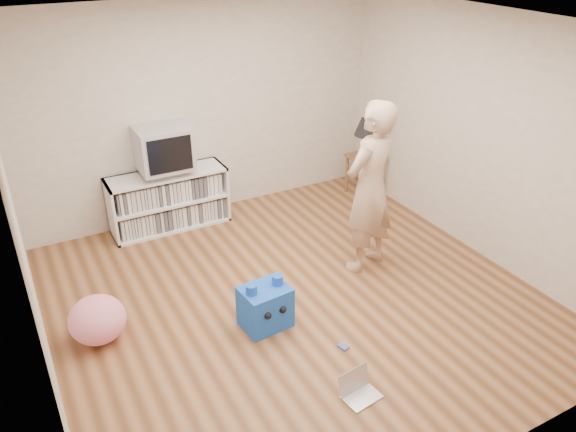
{
  "coord_description": "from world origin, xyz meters",
  "views": [
    {
      "loc": [
        -2.21,
        -3.96,
        3.33
      ],
      "look_at": [
        0.14,
        0.4,
        0.7
      ],
      "focal_mm": 35.0,
      "sensor_mm": 36.0,
      "label": 1
    }
  ],
  "objects_px": {
    "table_lamp": "(368,128)",
    "plush_pink": "(97,320)",
    "media_unit": "(168,200)",
    "dvd_deck": "(166,171)",
    "plush_blue": "(265,306)",
    "person": "(370,188)",
    "laptop": "(358,389)",
    "side_table": "(365,166)",
    "crt_tv": "(163,148)"
  },
  "relations": [
    {
      "from": "media_unit",
      "to": "dvd_deck",
      "type": "xyz_separation_m",
      "value": [
        0.0,
        -0.02,
        0.39
      ]
    },
    {
      "from": "crt_tv",
      "to": "media_unit",
      "type": "bearing_deg",
      "value": 90.0
    },
    {
      "from": "laptop",
      "to": "plush_pink",
      "type": "bearing_deg",
      "value": 127.51
    },
    {
      "from": "media_unit",
      "to": "dvd_deck",
      "type": "height_order",
      "value": "dvd_deck"
    },
    {
      "from": "table_lamp",
      "to": "plush_pink",
      "type": "xyz_separation_m",
      "value": [
        -3.81,
        -1.35,
        -0.73
      ]
    },
    {
      "from": "table_lamp",
      "to": "laptop",
      "type": "relative_size",
      "value": 1.62
    },
    {
      "from": "dvd_deck",
      "to": "person",
      "type": "xyz_separation_m",
      "value": [
        1.57,
        -1.85,
        0.18
      ]
    },
    {
      "from": "media_unit",
      "to": "side_table",
      "type": "xyz_separation_m",
      "value": [
        2.6,
        -0.39,
        0.07
      ]
    },
    {
      "from": "media_unit",
      "to": "person",
      "type": "height_order",
      "value": "person"
    },
    {
      "from": "side_table",
      "to": "plush_pink",
      "type": "height_order",
      "value": "side_table"
    },
    {
      "from": "crt_tv",
      "to": "person",
      "type": "xyz_separation_m",
      "value": [
        1.57,
        -1.84,
        -0.1
      ]
    },
    {
      "from": "person",
      "to": "plush_blue",
      "type": "xyz_separation_m",
      "value": [
        -1.4,
        -0.4,
        -0.71
      ]
    },
    {
      "from": "side_table",
      "to": "person",
      "type": "distance_m",
      "value": 1.87
    },
    {
      "from": "laptop",
      "to": "plush_blue",
      "type": "relative_size",
      "value": 0.64
    },
    {
      "from": "person",
      "to": "laptop",
      "type": "distance_m",
      "value": 2.09
    },
    {
      "from": "media_unit",
      "to": "person",
      "type": "relative_size",
      "value": 0.76
    },
    {
      "from": "table_lamp",
      "to": "person",
      "type": "relative_size",
      "value": 0.28
    },
    {
      "from": "plush_blue",
      "to": "person",
      "type": "bearing_deg",
      "value": 10.79
    },
    {
      "from": "crt_tv",
      "to": "plush_blue",
      "type": "relative_size",
      "value": 1.21
    },
    {
      "from": "side_table",
      "to": "plush_blue",
      "type": "height_order",
      "value": "side_table"
    },
    {
      "from": "media_unit",
      "to": "dvd_deck",
      "type": "relative_size",
      "value": 3.11
    },
    {
      "from": "person",
      "to": "table_lamp",
      "type": "bearing_deg",
      "value": -141.93
    },
    {
      "from": "media_unit",
      "to": "crt_tv",
      "type": "height_order",
      "value": "crt_tv"
    },
    {
      "from": "plush_pink",
      "to": "person",
      "type": "bearing_deg",
      "value": -2.54
    },
    {
      "from": "table_lamp",
      "to": "plush_pink",
      "type": "bearing_deg",
      "value": -160.46
    },
    {
      "from": "person",
      "to": "crt_tv",
      "type": "bearing_deg",
      "value": -66.73
    },
    {
      "from": "crt_tv",
      "to": "person",
      "type": "distance_m",
      "value": 2.42
    },
    {
      "from": "laptop",
      "to": "side_table",
      "type": "bearing_deg",
      "value": 46.64
    },
    {
      "from": "media_unit",
      "to": "crt_tv",
      "type": "distance_m",
      "value": 0.67
    },
    {
      "from": "plush_blue",
      "to": "plush_pink",
      "type": "bearing_deg",
      "value": 153.9
    },
    {
      "from": "crt_tv",
      "to": "plush_pink",
      "type": "xyz_separation_m",
      "value": [
        -1.22,
        -1.72,
        -0.81
      ]
    },
    {
      "from": "plush_blue",
      "to": "crt_tv",
      "type": "bearing_deg",
      "value": 89.07
    },
    {
      "from": "dvd_deck",
      "to": "person",
      "type": "height_order",
      "value": "person"
    },
    {
      "from": "laptop",
      "to": "crt_tv",
      "type": "bearing_deg",
      "value": 89.76
    },
    {
      "from": "media_unit",
      "to": "table_lamp",
      "type": "xyz_separation_m",
      "value": [
        2.6,
        -0.39,
        0.59
      ]
    },
    {
      "from": "dvd_deck",
      "to": "plush_pink",
      "type": "height_order",
      "value": "dvd_deck"
    },
    {
      "from": "crt_tv",
      "to": "table_lamp",
      "type": "bearing_deg",
      "value": -8.04
    },
    {
      "from": "media_unit",
      "to": "plush_blue",
      "type": "xyz_separation_m",
      "value": [
        0.17,
        -2.27,
        -0.14
      ]
    },
    {
      "from": "side_table",
      "to": "table_lamp",
      "type": "bearing_deg",
      "value": 0.0
    },
    {
      "from": "dvd_deck",
      "to": "plush_blue",
      "type": "xyz_separation_m",
      "value": [
        0.17,
        -2.25,
        -0.52
      ]
    },
    {
      "from": "media_unit",
      "to": "plush_blue",
      "type": "height_order",
      "value": "media_unit"
    },
    {
      "from": "dvd_deck",
      "to": "side_table",
      "type": "height_order",
      "value": "dvd_deck"
    },
    {
      "from": "table_lamp",
      "to": "laptop",
      "type": "distance_m",
      "value": 3.8
    },
    {
      "from": "person",
      "to": "laptop",
      "type": "bearing_deg",
      "value": 35.97
    },
    {
      "from": "table_lamp",
      "to": "laptop",
      "type": "height_order",
      "value": "table_lamp"
    },
    {
      "from": "table_lamp",
      "to": "plush_pink",
      "type": "distance_m",
      "value": 4.11
    },
    {
      "from": "media_unit",
      "to": "dvd_deck",
      "type": "distance_m",
      "value": 0.39
    },
    {
      "from": "side_table",
      "to": "plush_blue",
      "type": "relative_size",
      "value": 1.11
    },
    {
      "from": "dvd_deck",
      "to": "crt_tv",
      "type": "bearing_deg",
      "value": -90.0
    },
    {
      "from": "person",
      "to": "plush_pink",
      "type": "distance_m",
      "value": 2.88
    }
  ]
}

